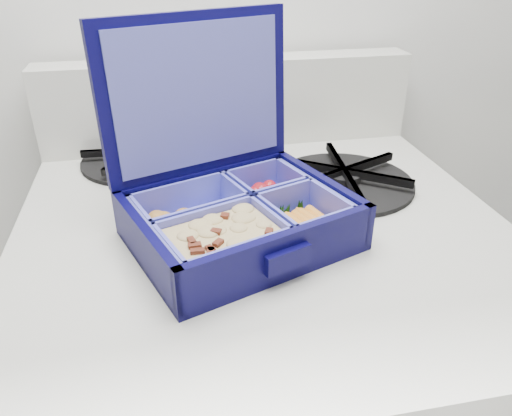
{
  "coord_description": "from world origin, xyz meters",
  "views": [
    {
      "loc": [
        -0.29,
        1.15,
        1.22
      ],
      "look_at": [
        -0.19,
        1.65,
        0.94
      ],
      "focal_mm": 35.0,
      "sensor_mm": 36.0,
      "label": 1
    }
  ],
  "objects": [
    {
      "name": "burner_grate",
      "position": [
        -0.04,
        1.75,
        0.92
      ],
      "size": [
        0.26,
        0.26,
        0.03
      ],
      "primitive_type": "cylinder",
      "rotation": [
        0.0,
        0.0,
        0.42
      ],
      "color": "black",
      "rests_on": "stove"
    },
    {
      "name": "burner_grate_rear",
      "position": [
        -0.33,
        1.89,
        0.92
      ],
      "size": [
        0.19,
        0.19,
        0.02
      ],
      "primitive_type": "cylinder",
      "rotation": [
        0.0,
        0.0,
        -0.06
      ],
      "color": "black",
      "rests_on": "stove"
    },
    {
      "name": "fork",
      "position": [
        -0.17,
        1.75,
        0.91
      ],
      "size": [
        0.12,
        0.15,
        0.01
      ],
      "primitive_type": null,
      "rotation": [
        0.0,
        0.0,
        -0.64
      ],
      "color": "silver",
      "rests_on": "stove"
    },
    {
      "name": "bento_box",
      "position": [
        -0.21,
        1.64,
        0.94
      ],
      "size": [
        0.29,
        0.26,
        0.06
      ],
      "primitive_type": null,
      "rotation": [
        0.0,
        0.0,
        0.35
      ],
      "color": "#070438",
      "rests_on": "stove"
    }
  ]
}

